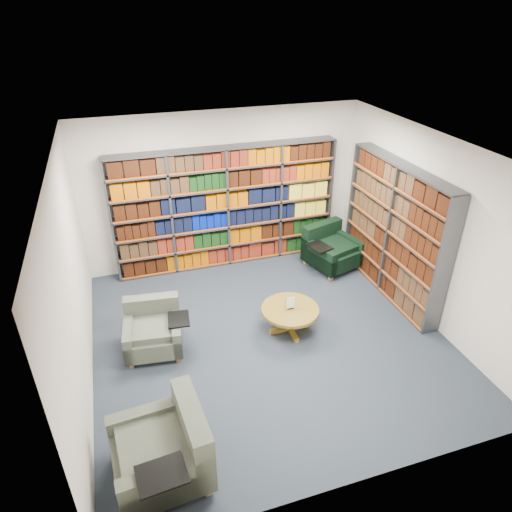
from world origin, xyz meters
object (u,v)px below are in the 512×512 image
object	(u,v)px
chair_teal_left	(154,330)
chair_green_right	(330,250)
chair_teal_front	(169,451)
coffee_table	(290,313)

from	to	relation	value
chair_teal_left	chair_green_right	world-z (taller)	chair_green_right
chair_green_right	chair_teal_left	bearing A→B (deg)	-158.47
chair_teal_front	coffee_table	xyz separation A→B (m)	(2.06, 1.84, -0.02)
chair_teal_left	chair_green_right	size ratio (longest dim) A/B	0.87
chair_teal_front	coffee_table	bearing A→B (deg)	41.71
chair_teal_front	coffee_table	world-z (taller)	chair_teal_front
chair_teal_left	chair_teal_front	world-z (taller)	chair_teal_front
chair_teal_left	coffee_table	world-z (taller)	chair_teal_left
chair_teal_front	chair_teal_left	bearing A→B (deg)	87.65
chair_green_right	coffee_table	world-z (taller)	chair_green_right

